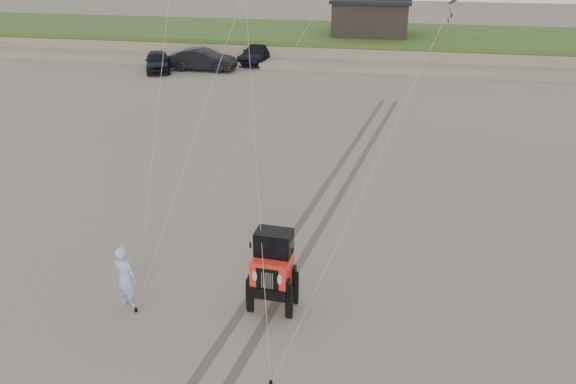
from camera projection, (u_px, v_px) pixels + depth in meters
name	position (u px, v px, depth m)	size (l,w,h in m)	color
ground	(215.00, 322.00, 14.99)	(160.00, 160.00, 0.00)	#6B6054
dune_ridge	(346.00, 43.00, 48.07)	(160.00, 14.25, 1.73)	#7A6B54
cabin	(371.00, 15.00, 46.27)	(6.40, 5.40, 3.35)	black
truck_a	(158.00, 61.00, 41.83)	(1.73, 4.30, 1.46)	black
truck_b	(203.00, 60.00, 41.96)	(1.71, 4.90, 1.61)	black
truck_c	(258.00, 53.00, 44.36)	(2.12, 5.20, 1.51)	black
jeep	(273.00, 280.00, 15.17)	(2.16, 5.01, 1.87)	red
man	(125.00, 277.00, 15.28)	(0.68, 0.45, 1.87)	#84ACCC
stake_main	(136.00, 310.00, 15.39)	(0.08, 0.08, 0.12)	black
stake_aux	(271.00, 383.00, 12.89)	(0.08, 0.08, 0.12)	black
tire_tracks	(326.00, 201.00, 21.78)	(5.22, 29.74, 0.01)	#4C443D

